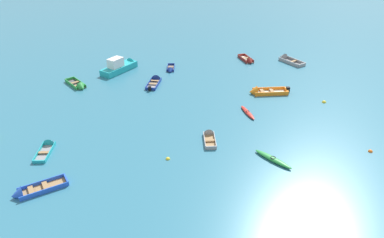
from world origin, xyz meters
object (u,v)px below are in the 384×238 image
motor_launch_turquoise_cluster_outer (121,66)px  rowboat_deep_blue_midfield_left (155,81)px  kayak_green_foreground_center (273,159)px  rowboat_maroon_cluster_inner (248,61)px  rowboat_blue_near_right (28,192)px  rowboat_deep_blue_midfield_right (170,70)px  rowboat_grey_near_left (209,136)px  rowboat_green_far_right (79,86)px  rowboat_grey_back_row_center (286,59)px  mooring_buoy_far_field (370,152)px  mooring_buoy_midfield (168,159)px  rowboat_turquoise_far_left (48,146)px  kayak_red_outer_left (248,112)px  mooring_buoy_between_boats_right (324,102)px  rowboat_orange_back_row_right (261,92)px

motor_launch_turquoise_cluster_outer → rowboat_deep_blue_midfield_left: size_ratio=1.41×
kayak_green_foreground_center → rowboat_maroon_cluster_inner: size_ratio=0.87×
rowboat_blue_near_right → rowboat_deep_blue_midfield_left: rowboat_blue_near_right is taller
rowboat_maroon_cluster_inner → rowboat_blue_near_right: size_ratio=0.93×
motor_launch_turquoise_cluster_outer → rowboat_blue_near_right: (-4.85, -23.47, -0.45)m
kayak_green_foreground_center → rowboat_deep_blue_midfield_right: rowboat_deep_blue_midfield_right is taller
rowboat_grey_near_left → rowboat_green_far_right: 18.21m
rowboat_grey_back_row_center → motor_launch_turquoise_cluster_outer: bearing=-176.4°
rowboat_blue_near_right → rowboat_grey_back_row_center: bearing=42.3°
rowboat_maroon_cluster_inner → rowboat_blue_near_right: bearing=-131.4°
kayak_green_foreground_center → motor_launch_turquoise_cluster_outer: bearing=122.2°
rowboat_maroon_cluster_inner → mooring_buoy_far_field: 22.93m
rowboat_deep_blue_midfield_left → mooring_buoy_midfield: bearing=-87.2°
rowboat_turquoise_far_left → mooring_buoy_far_field: size_ratio=9.03×
rowboat_grey_back_row_center → kayak_red_outer_left: bearing=-121.5°
rowboat_blue_near_right → rowboat_green_far_right: bearing=88.9°
kayak_red_outer_left → rowboat_green_far_right: size_ratio=0.81×
mooring_buoy_between_boats_right → rowboat_maroon_cluster_inner: bearing=110.8°
kayak_red_outer_left → rowboat_orange_back_row_right: rowboat_orange_back_row_right is taller
rowboat_green_far_right → rowboat_deep_blue_midfield_left: bearing=4.8°
rowboat_blue_near_right → motor_launch_turquoise_cluster_outer: bearing=78.3°
mooring_buoy_far_field → rowboat_grey_near_left: bearing=164.4°
rowboat_deep_blue_midfield_right → kayak_red_outer_left: rowboat_deep_blue_midfield_right is taller
mooring_buoy_between_boats_right → rowboat_turquoise_far_left: bearing=-167.8°
kayak_green_foreground_center → rowboat_orange_back_row_right: size_ratio=0.69×
mooring_buoy_far_field → rowboat_green_far_right: bearing=148.8°
rowboat_grey_near_left → rowboat_deep_blue_midfield_left: 13.87m
rowboat_orange_back_row_right → kayak_red_outer_left: bearing=-120.3°
rowboat_turquoise_far_left → rowboat_deep_blue_midfield_left: (9.26, 13.29, 0.03)m
rowboat_blue_near_right → rowboat_grey_back_row_center: 36.93m
mooring_buoy_between_boats_right → rowboat_deep_blue_midfield_right: bearing=145.4°
rowboat_orange_back_row_right → mooring_buoy_midfield: (-10.92, -11.47, -0.21)m
motor_launch_turquoise_cluster_outer → kayak_red_outer_left: (13.39, -13.35, -0.48)m
rowboat_blue_near_right → mooring_buoy_far_field: (26.81, 2.47, -0.17)m
rowboat_deep_blue_midfield_right → rowboat_deep_blue_midfield_left: size_ratio=0.76×
rowboat_deep_blue_midfield_right → kayak_red_outer_left: 14.40m
rowboat_maroon_cluster_inner → mooring_buoy_midfield: bearing=-118.9°
motor_launch_turquoise_cluster_outer → mooring_buoy_far_field: motor_launch_turquoise_cluster_outer is taller
kayak_red_outer_left → mooring_buoy_between_boats_right: (8.70, 1.64, -0.14)m
kayak_red_outer_left → rowboat_turquoise_far_left: (-18.32, -4.20, -0.00)m
kayak_green_foreground_center → mooring_buoy_far_field: size_ratio=8.64×
rowboat_grey_near_left → mooring_buoy_between_boats_right: (13.20, 5.65, -0.15)m
rowboat_blue_near_right → kayak_green_foreground_center: bearing=6.5°
rowboat_deep_blue_midfield_right → rowboat_grey_near_left: (2.58, -16.55, 0.01)m
rowboat_maroon_cluster_inner → kayak_red_outer_left: rowboat_maroon_cluster_inner is taller
kayak_green_foreground_center → rowboat_turquoise_far_left: (-18.40, 3.85, -0.03)m
rowboat_blue_near_right → rowboat_turquoise_far_left: bearing=90.8°
rowboat_deep_blue_midfield_right → rowboat_maroon_cluster_inner: rowboat_maroon_cluster_inner is taller
motor_launch_turquoise_cluster_outer → rowboat_maroon_cluster_inner: motor_launch_turquoise_cluster_outer is taller
rowboat_grey_near_left → rowboat_deep_blue_midfield_left: size_ratio=0.75×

